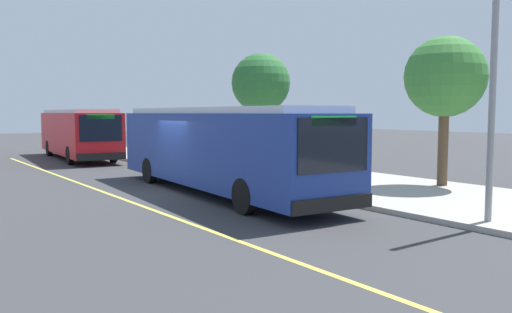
{
  "coord_description": "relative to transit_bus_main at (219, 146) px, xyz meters",
  "views": [
    {
      "loc": [
        16.51,
        -8.31,
        2.77
      ],
      "look_at": [
        3.14,
        1.14,
        1.4
      ],
      "focal_mm": 36.72,
      "sensor_mm": 36.0,
      "label": 1
    }
  ],
  "objects": [
    {
      "name": "street_tree_near_shelter",
      "position": [
        -6.99,
        6.83,
        2.68
      ],
      "size": [
        3.08,
        3.08,
        5.72
      ],
      "color": "brown",
      "rests_on": "sidewalk_curb"
    },
    {
      "name": "street_tree_upstreet",
      "position": [
        3.95,
        7.03,
        2.39
      ],
      "size": [
        2.87,
        2.87,
        5.34
      ],
      "color": "brown",
      "rests_on": "sidewalk_curb"
    },
    {
      "name": "lane_stripe_center",
      "position": [
        -1.11,
        -3.21,
        -1.61
      ],
      "size": [
        36.0,
        0.14,
        0.01
      ],
      "primitive_type": "cube",
      "color": "#E0D64C",
      "rests_on": "ground_plane"
    },
    {
      "name": "route_sign_post",
      "position": [
        0.46,
        2.62,
        0.34
      ],
      "size": [
        0.44,
        0.08,
        2.8
      ],
      "color": "#333338",
      "rests_on": "sidewalk_curb"
    },
    {
      "name": "bus_shelter",
      "position": [
        -1.76,
        4.66,
        0.3
      ],
      "size": [
        2.9,
        1.6,
        2.48
      ],
      "color": "#333338",
      "rests_on": "sidewalk_curb"
    },
    {
      "name": "utility_pole",
      "position": [
        8.44,
        2.49,
        1.73
      ],
      "size": [
        0.16,
        0.16,
        6.4
      ],
      "primitive_type": "cylinder",
      "color": "gray",
      "rests_on": "sidewalk_curb"
    },
    {
      "name": "transit_bus_main",
      "position": [
        0.0,
        0.0,
        0.0
      ],
      "size": [
        12.47,
        3.4,
        2.95
      ],
      "color": "navy",
      "rests_on": "ground_plane"
    },
    {
      "name": "pedestrian_commuter",
      "position": [
        -3.76,
        3.81,
        -0.5
      ],
      "size": [
        0.24,
        0.4,
        1.69
      ],
      "color": "#282D47",
      "rests_on": "sidewalk_curb"
    },
    {
      "name": "transit_bus_second",
      "position": [
        -16.33,
        0.08,
        -0.0
      ],
      "size": [
        11.09,
        3.44,
        2.95
      ],
      "color": "red",
      "rests_on": "ground_plane"
    },
    {
      "name": "waiting_bench",
      "position": [
        -1.85,
        4.82,
        -0.99
      ],
      "size": [
        1.6,
        0.48,
        0.95
      ],
      "color": "brown",
      "rests_on": "sidewalk_curb"
    },
    {
      "name": "sidewalk_curb",
      "position": [
        -1.11,
        4.99,
        -1.54
      ],
      "size": [
        44.0,
        6.4,
        0.15
      ],
      "primitive_type": "cube",
      "color": "#A8A399",
      "rests_on": "ground_plane"
    },
    {
      "name": "ground_plane",
      "position": [
        -1.11,
        -1.01,
        -1.62
      ],
      "size": [
        120.0,
        120.0,
        0.0
      ],
      "primitive_type": "plane",
      "color": "#38383A"
    }
  ]
}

